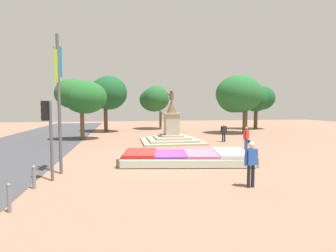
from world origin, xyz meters
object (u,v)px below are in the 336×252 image
statue_monument (171,134)px  pedestrian_crossing_plaza (251,161)px  kerb_bollard_mid_a (34,176)px  banner_pole (59,98)px  pedestrian_with_handbag (246,137)px  traffic_light_near_crossing (48,125)px  kerb_bollard_south (9,197)px  flower_planter (186,158)px  pedestrian_near_planter (224,131)px

statue_monument → pedestrian_crossing_plaza: (0.57, -12.99, 0.28)m
pedestrian_crossing_plaza → kerb_bollard_mid_a: size_ratio=1.96×
pedestrian_crossing_plaza → banner_pole: bearing=155.6°
pedestrian_with_handbag → pedestrian_crossing_plaza: pedestrian_crossing_plaza is taller
statue_monument → kerb_bollard_mid_a: bearing=-122.6°
traffic_light_near_crossing → pedestrian_crossing_plaza: size_ratio=1.89×
kerb_bollard_south → kerb_bollard_mid_a: (-0.02, 2.24, 0.01)m
statue_monument → banner_pole: 12.14m
pedestrian_with_handbag → flower_planter: bearing=-150.1°
kerb_bollard_south → pedestrian_crossing_plaza: bearing=7.0°
pedestrian_with_handbag → kerb_bollard_mid_a: size_ratio=1.90×
flower_planter → pedestrian_near_planter: bearing=55.3°
pedestrian_with_handbag → kerb_bollard_mid_a: bearing=-151.6°
flower_planter → pedestrian_with_handbag: bearing=29.9°
banner_pole → pedestrian_crossing_plaza: size_ratio=3.60×
banner_pole → kerb_bollard_mid_a: banner_pole is taller
flower_planter → banner_pole: 7.11m
pedestrian_with_handbag → pedestrian_near_planter: pedestrian_with_handbag is taller
banner_pole → pedestrian_near_planter: banner_pole is taller
banner_pole → kerb_bollard_south: 5.36m
statue_monument → pedestrian_crossing_plaza: 13.00m
pedestrian_near_planter → statue_monument: bearing=172.0°
pedestrian_crossing_plaza → kerb_bollard_south: (-8.05, -0.99, -0.56)m
kerb_bollard_south → statue_monument: bearing=61.9°
pedestrian_with_handbag → kerb_bollard_south: pedestrian_with_handbag is taller
traffic_light_near_crossing → kerb_bollard_south: 3.76m
banner_pole → pedestrian_crossing_plaza: bearing=-24.4°
pedestrian_crossing_plaza → flower_planter: bearing=105.8°
kerb_bollard_south → pedestrian_near_planter: bearing=48.1°
flower_planter → kerb_bollard_mid_a: bearing=-152.7°
flower_planter → banner_pole: banner_pole is taller
banner_pole → kerb_bollard_south: banner_pole is taller
pedestrian_crossing_plaza → pedestrian_near_planter: bearing=72.3°
statue_monument → pedestrian_crossing_plaza: statue_monument is taller
pedestrian_near_planter → kerb_bollard_mid_a: 16.35m
banner_pole → pedestrian_with_handbag: 12.21m
traffic_light_near_crossing → pedestrian_near_planter: 15.52m
pedestrian_crossing_plaza → kerb_bollard_mid_a: 8.18m
kerb_bollard_south → traffic_light_near_crossing: bearing=85.2°
pedestrian_with_handbag → pedestrian_near_planter: (0.30, 4.76, -0.03)m
statue_monument → kerb_bollard_south: (-7.47, -13.98, -0.28)m
pedestrian_near_planter → pedestrian_crossing_plaza: pedestrian_crossing_plaza is taller
statue_monument → pedestrian_near_planter: size_ratio=3.17×
flower_planter → kerb_bollard_south: size_ratio=8.56×
pedestrian_with_handbag → banner_pole: bearing=-159.7°
traffic_light_near_crossing → kerb_bollard_south: (-0.27, -3.25, -1.87)m
banner_pole → pedestrian_near_planter: (11.51, 8.91, -2.52)m
flower_planter → statue_monument: size_ratio=1.46×
statue_monument → kerb_bollard_mid_a: (-7.49, -11.74, -0.27)m
banner_pole → pedestrian_with_handbag: size_ratio=3.71×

